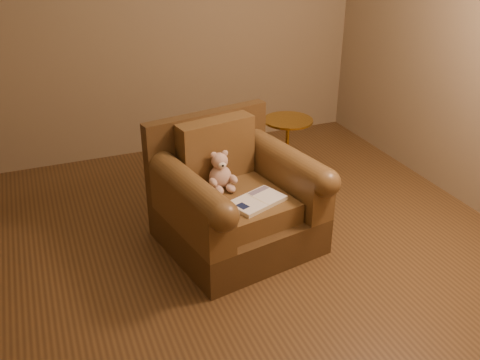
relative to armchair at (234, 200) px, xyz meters
name	(u,v)px	position (x,y,z in m)	size (l,w,h in m)	color
floor	(238,252)	(-0.03, -0.16, -0.34)	(4.00, 4.00, 0.00)	#53381C
room	(238,1)	(-0.03, -0.16, 1.37)	(4.02, 4.02, 2.71)	#7C684C
armchair	(234,200)	(0.00, 0.00, 0.00)	(1.13, 1.09, 0.88)	#463017
teddy_bear	(221,174)	(-0.07, 0.07, 0.18)	(0.20, 0.22, 0.27)	tan
guidebook	(257,201)	(0.07, -0.23, 0.09)	(0.43, 0.34, 0.03)	beige
side_table	(287,149)	(0.77, 0.71, -0.02)	(0.42, 0.42, 0.59)	gold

